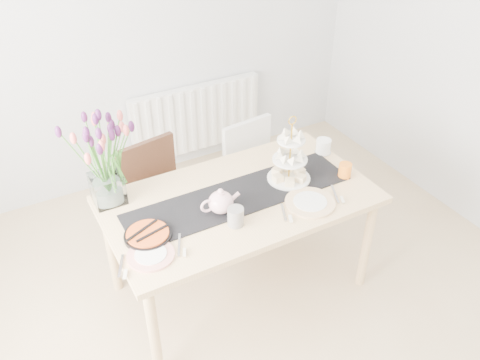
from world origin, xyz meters
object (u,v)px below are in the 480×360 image
plate_left (151,255)px  dining_table (239,207)px  tulip_vase (100,149)px  mug_grey (236,217)px  chair_brown (158,194)px  cream_jug (323,146)px  teapot (221,202)px  mug_orange (345,170)px  plate_right (310,203)px  tart_tin (148,235)px  chair_white (255,169)px  radiator (197,118)px  cake_stand (289,165)px

plate_left → dining_table: bearing=19.1°
tulip_vase → mug_grey: tulip_vase is taller
chair_brown → cream_jug: chair_brown is taller
teapot → mug_orange: size_ratio=2.42×
mug_orange → plate_right: 0.37m
chair_brown → tart_tin: chair_brown is taller
mug_grey → mug_orange: (0.82, 0.08, -0.01)m
cream_jug → mug_orange: cream_jug is taller
cream_jug → mug_orange: (-0.05, -0.30, -0.00)m
teapot → mug_orange: (0.84, -0.06, -0.02)m
tart_tin → mug_orange: bearing=-2.6°
chair_white → mug_orange: (0.23, -0.70, 0.32)m
radiator → cream_jug: 1.46m
chair_brown → mug_grey: bearing=-88.5°
tulip_vase → tart_tin: 0.55m
cake_stand → mug_orange: bearing=-23.7°
dining_table → plate_left: size_ratio=6.45×
cream_jug → mug_grey: bearing=178.7°
radiator → chair_brown: (-0.73, -0.96, 0.05)m
chair_white → mug_grey: bearing=-133.7°
plate_right → cream_jug: bearing=46.2°
cream_jug → mug_orange: bearing=-124.7°
plate_right → mug_grey: bearing=174.4°
teapot → chair_white: bearing=50.7°
radiator → mug_orange: mug_orange is taller
mug_grey → tulip_vase: bearing=102.9°
cream_jug → dining_table: bearing=168.0°
radiator → tulip_vase: (-1.11, -1.21, 0.66)m
tart_tin → plate_right: size_ratio=0.87×
mug_orange → tulip_vase: bearing=114.5°
chair_white → cream_jug: bearing=-61.0°
chair_white → tulip_vase: tulip_vase is taller
dining_table → mug_orange: mug_orange is taller
chair_brown → cake_stand: size_ratio=2.18×
mug_orange → chair_brown: bearing=97.5°
cake_stand → plate_left: cake_stand is taller
tulip_vase → tart_tin: size_ratio=2.52×
chair_white → tart_tin: size_ratio=3.21×
tulip_vase → mug_orange: bearing=-19.1°
dining_table → tulip_vase: size_ratio=2.46×
radiator → teapot: (-0.59, -1.63, 0.37)m
cake_stand → plate_right: 0.29m
cake_stand → plate_left: bearing=-167.0°
tart_tin → mug_orange: 1.29m
chair_brown → plate_left: bearing=-122.8°
teapot → tart_tin: 0.45m
plate_left → teapot: bearing=16.7°
tulip_vase → teapot: (0.53, -0.42, -0.29)m
cake_stand → tart_tin: (-0.96, -0.08, -0.10)m
radiator → teapot: bearing=-109.8°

